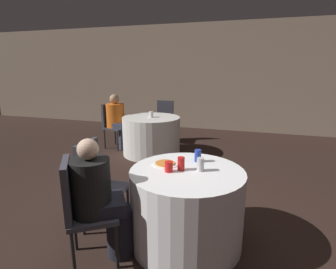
{
  "coord_description": "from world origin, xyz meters",
  "views": [
    {
      "loc": [
        0.57,
        -2.17,
        1.63
      ],
      "look_at": [
        -0.38,
        0.87,
        0.83
      ],
      "focal_mm": 28.0,
      "sensor_mm": 36.0,
      "label": 1
    }
  ],
  "objects_px": {
    "person_orange_shirt": "(118,121)",
    "soda_can_red": "(181,164)",
    "person_black_shirt": "(101,200)",
    "chair_near_southwest": "(80,204)",
    "soda_can_silver": "(200,164)",
    "chair_far_west": "(112,122)",
    "pizza_plate_near": "(165,164)",
    "chair_near_west": "(96,178)",
    "table_near": "(186,207)",
    "chair_far_north": "(164,118)",
    "soda_can_blue": "(198,156)",
    "table_far": "(151,136)"
  },
  "relations": [
    {
      "from": "person_orange_shirt",
      "to": "soda_can_red",
      "type": "height_order",
      "value": "person_orange_shirt"
    },
    {
      "from": "person_black_shirt",
      "to": "person_orange_shirt",
      "type": "xyz_separation_m",
      "value": [
        -1.44,
        3.03,
        0.03
      ]
    },
    {
      "from": "chair_near_southwest",
      "to": "soda_can_silver",
      "type": "xyz_separation_m",
      "value": [
        0.9,
        0.56,
        0.24
      ]
    },
    {
      "from": "chair_near_southwest",
      "to": "chair_far_west",
      "type": "xyz_separation_m",
      "value": [
        -1.46,
        3.15,
        0.0
      ]
    },
    {
      "from": "chair_near_southwest",
      "to": "soda_can_red",
      "type": "relative_size",
      "value": 7.64
    },
    {
      "from": "pizza_plate_near",
      "to": "soda_can_silver",
      "type": "bearing_deg",
      "value": -10.0
    },
    {
      "from": "chair_near_west",
      "to": "pizza_plate_near",
      "type": "relative_size",
      "value": 3.67
    },
    {
      "from": "chair_near_southwest",
      "to": "soda_can_silver",
      "type": "height_order",
      "value": "chair_near_southwest"
    },
    {
      "from": "soda_can_silver",
      "to": "table_near",
      "type": "bearing_deg",
      "value": -164.52
    },
    {
      "from": "soda_can_silver",
      "to": "soda_can_red",
      "type": "bearing_deg",
      "value": -169.33
    },
    {
      "from": "chair_far_west",
      "to": "pizza_plate_near",
      "type": "relative_size",
      "value": 3.67
    },
    {
      "from": "person_black_shirt",
      "to": "pizza_plate_near",
      "type": "distance_m",
      "value": 0.69
    },
    {
      "from": "person_black_shirt",
      "to": "pizza_plate_near",
      "type": "bearing_deg",
      "value": 108.88
    },
    {
      "from": "chair_far_west",
      "to": "chair_far_north",
      "type": "xyz_separation_m",
      "value": [
        0.9,
        0.79,
        0.0
      ]
    },
    {
      "from": "person_orange_shirt",
      "to": "soda_can_silver",
      "type": "height_order",
      "value": "person_orange_shirt"
    },
    {
      "from": "chair_far_west",
      "to": "soda_can_red",
      "type": "height_order",
      "value": "chair_far_west"
    },
    {
      "from": "soda_can_red",
      "to": "table_near",
      "type": "bearing_deg",
      "value": 0.79
    },
    {
      "from": "chair_far_north",
      "to": "person_orange_shirt",
      "type": "distance_m",
      "value": 1.11
    },
    {
      "from": "table_near",
      "to": "chair_far_west",
      "type": "distance_m",
      "value": 3.45
    },
    {
      "from": "chair_far_west",
      "to": "person_orange_shirt",
      "type": "xyz_separation_m",
      "value": [
        0.16,
        -0.03,
        0.03
      ]
    },
    {
      "from": "soda_can_silver",
      "to": "soda_can_blue",
      "type": "relative_size",
      "value": 1.0
    },
    {
      "from": "chair_far_west",
      "to": "soda_can_red",
      "type": "bearing_deg",
      "value": 50.55
    },
    {
      "from": "table_far",
      "to": "soda_can_red",
      "type": "relative_size",
      "value": 9.09
    },
    {
      "from": "chair_far_north",
      "to": "table_far",
      "type": "bearing_deg",
      "value": 90.0
    },
    {
      "from": "chair_near_west",
      "to": "soda_can_blue",
      "type": "bearing_deg",
      "value": 104.74
    },
    {
      "from": "person_black_shirt",
      "to": "soda_can_red",
      "type": "relative_size",
      "value": 9.02
    },
    {
      "from": "chair_far_west",
      "to": "pizza_plate_near",
      "type": "xyz_separation_m",
      "value": [
        2.0,
        -2.53,
        0.19
      ]
    },
    {
      "from": "table_far",
      "to": "chair_far_west",
      "type": "height_order",
      "value": "chair_far_west"
    },
    {
      "from": "chair_far_north",
      "to": "soda_can_silver",
      "type": "distance_m",
      "value": 3.69
    },
    {
      "from": "chair_near_southwest",
      "to": "pizza_plate_near",
      "type": "distance_m",
      "value": 0.85
    },
    {
      "from": "table_far",
      "to": "chair_near_southwest",
      "type": "relative_size",
      "value": 1.19
    },
    {
      "from": "soda_can_blue",
      "to": "chair_near_southwest",
      "type": "bearing_deg",
      "value": -136.16
    },
    {
      "from": "chair_near_west",
      "to": "chair_far_west",
      "type": "bearing_deg",
      "value": -156.12
    },
    {
      "from": "chair_near_southwest",
      "to": "person_black_shirt",
      "type": "relative_size",
      "value": 0.85
    },
    {
      "from": "chair_far_west",
      "to": "soda_can_silver",
      "type": "distance_m",
      "value": 3.51
    },
    {
      "from": "table_near",
      "to": "soda_can_blue",
      "type": "xyz_separation_m",
      "value": [
        0.04,
        0.26,
        0.43
      ]
    },
    {
      "from": "chair_far_north",
      "to": "soda_can_red",
      "type": "bearing_deg",
      "value": 107.59
    },
    {
      "from": "soda_can_blue",
      "to": "soda_can_silver",
      "type": "bearing_deg",
      "value": -73.33
    },
    {
      "from": "chair_near_west",
      "to": "soda_can_red",
      "type": "relative_size",
      "value": 7.64
    },
    {
      "from": "table_near",
      "to": "pizza_plate_near",
      "type": "bearing_deg",
      "value": 158.67
    },
    {
      "from": "table_near",
      "to": "chair_far_north",
      "type": "bearing_deg",
      "value": 111.37
    },
    {
      "from": "chair_near_southwest",
      "to": "soda_can_blue",
      "type": "distance_m",
      "value": 1.17
    },
    {
      "from": "chair_near_west",
      "to": "chair_far_west",
      "type": "height_order",
      "value": "same"
    },
    {
      "from": "table_near",
      "to": "soda_can_red",
      "type": "xyz_separation_m",
      "value": [
        -0.06,
        -0.0,
        0.43
      ]
    },
    {
      "from": "soda_can_red",
      "to": "pizza_plate_near",
      "type": "bearing_deg",
      "value": 152.61
    },
    {
      "from": "chair_far_north",
      "to": "soda_can_red",
      "type": "distance_m",
      "value": 3.65
    },
    {
      "from": "soda_can_blue",
      "to": "table_far",
      "type": "bearing_deg",
      "value": 121.42
    },
    {
      "from": "chair_far_north",
      "to": "pizza_plate_near",
      "type": "relative_size",
      "value": 3.67
    },
    {
      "from": "table_far",
      "to": "pizza_plate_near",
      "type": "xyz_separation_m",
      "value": [
        1.04,
        -2.35,
        0.37
      ]
    },
    {
      "from": "chair_far_west",
      "to": "person_black_shirt",
      "type": "xyz_separation_m",
      "value": [
        1.6,
        -3.06,
        0.0
      ]
    }
  ]
}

